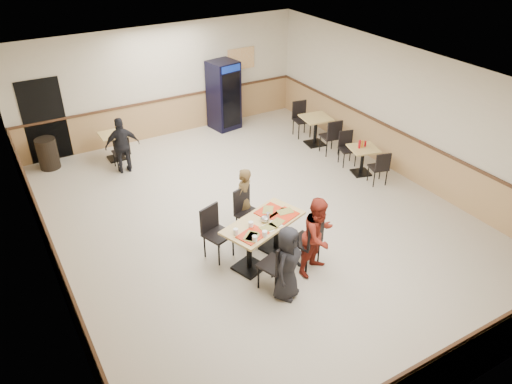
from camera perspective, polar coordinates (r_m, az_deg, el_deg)
ground at (r=10.42m, az=0.12°, el=-3.07°), size 10.00×10.00×0.00m
room_shell at (r=12.86m, az=1.17°, el=6.81°), size 10.00×10.00×10.00m
main_table at (r=9.03m, az=0.83°, el=-4.84°), size 1.69×1.21×0.82m
main_chairs at (r=9.01m, az=0.61°, el=-5.13°), size 1.85×2.13×1.04m
diner_woman_left at (r=8.19m, az=3.61°, el=-8.11°), size 0.78×0.71×1.34m
diner_woman_right at (r=8.72m, az=7.16°, el=-4.99°), size 0.85×0.75×1.48m
diner_man_opposite at (r=9.78m, az=-1.46°, el=-0.88°), size 0.59×0.52×1.34m
lone_diner at (r=12.31m, az=-15.01°, el=5.17°), size 0.85×0.44×1.39m
tabletop_clutter at (r=8.80m, az=1.10°, el=-3.54°), size 1.37×0.99×0.12m
side_table_near at (r=12.16m, az=12.09°, el=3.98°), size 0.78×0.78×0.68m
side_table_near_chair_south at (r=11.83m, az=13.80°, el=2.84°), size 0.49×0.49×0.86m
side_table_near_chair_north at (r=12.53m, az=10.45°, el=4.88°), size 0.49×0.49×0.86m
side_table_far at (r=13.46m, az=6.83°, el=7.46°), size 0.83×0.83×0.78m
side_table_far_chair_south at (r=13.03m, az=8.46°, el=6.40°), size 0.52×0.52×0.99m
side_table_far_chair_north at (r=13.93m, az=5.30°, el=8.26°), size 0.52×0.52×0.99m
condiment_caddy at (r=12.04m, az=11.99°, el=5.39°), size 0.23×0.06×0.20m
back_table at (r=13.10m, az=-15.89°, el=5.48°), size 0.65×0.65×0.69m
back_table_chair_lone at (r=12.62m, az=-15.17°, el=4.49°), size 0.41×0.41×0.87m
pepsi_cooler at (r=14.30m, az=-3.70°, el=10.97°), size 0.84×0.84×1.93m
trash_bin at (r=13.21m, az=-22.71°, el=4.08°), size 0.49×0.49×0.77m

